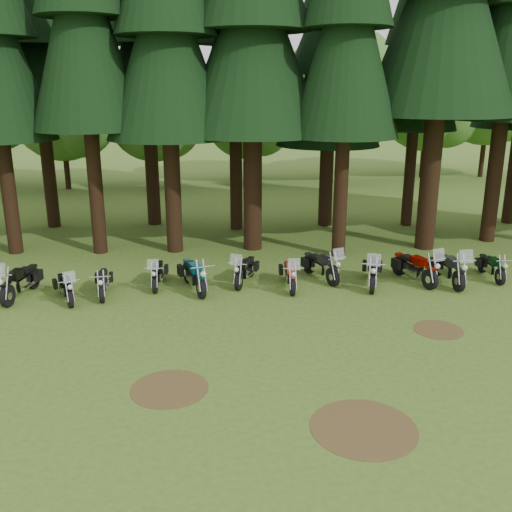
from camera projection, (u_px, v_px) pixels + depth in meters
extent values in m
plane|color=#3E601E|center=(285.00, 345.00, 15.31)|extent=(120.00, 120.00, 0.00)
cylinder|color=black|center=(8.00, 187.00, 22.88)|extent=(0.58, 0.58, 5.53)
cylinder|color=black|center=(95.00, 181.00, 22.86)|extent=(0.58, 0.58, 5.99)
cone|color=black|center=(82.00, 27.00, 21.20)|extent=(4.32, 4.32, 7.49)
cylinder|color=black|center=(173.00, 185.00, 23.14)|extent=(0.66, 0.66, 5.57)
cone|color=black|center=(167.00, 45.00, 21.59)|extent=(4.95, 4.95, 6.96)
cylinder|color=black|center=(253.00, 182.00, 23.48)|extent=(0.77, 0.77, 5.70)
cone|color=black|center=(252.00, 41.00, 21.90)|extent=(5.81, 5.81, 7.12)
cylinder|color=black|center=(341.00, 186.00, 22.47)|extent=(0.55, 0.55, 5.71)
cone|color=black|center=(347.00, 38.00, 20.88)|extent=(4.15, 4.15, 7.14)
cylinder|color=black|center=(431.00, 170.00, 23.43)|extent=(0.80, 0.80, 6.62)
cone|color=black|center=(445.00, 3.00, 21.60)|extent=(5.98, 5.98, 8.27)
cylinder|color=black|center=(495.00, 170.00, 24.60)|extent=(0.64, 0.64, 6.35)
cylinder|color=black|center=(49.00, 170.00, 27.24)|extent=(0.60, 0.60, 5.53)
cone|color=black|center=(36.00, 53.00, 25.70)|extent=(4.52, 4.52, 6.91)
cylinder|color=black|center=(152.00, 168.00, 27.78)|extent=(0.65, 0.65, 5.55)
cone|color=black|center=(146.00, 53.00, 26.23)|extent=(4.85, 4.85, 6.94)
cylinder|color=black|center=(236.00, 172.00, 26.79)|extent=(0.58, 0.58, 5.52)
cone|color=black|center=(235.00, 53.00, 25.26)|extent=(4.35, 4.35, 6.90)
cylinder|color=black|center=(326.00, 178.00, 27.65)|extent=(0.66, 0.66, 4.70)
cone|color=black|center=(330.00, 81.00, 26.34)|extent=(4.94, 4.94, 5.87)
cone|color=black|center=(332.00, 16.00, 25.54)|extent=(3.95, 3.95, 4.96)
cylinder|color=black|center=(410.00, 169.00, 27.56)|extent=(0.53, 0.53, 5.56)
cone|color=black|center=(419.00, 52.00, 26.01)|extent=(3.94, 3.94, 6.95)
cylinder|color=black|center=(67.00, 168.00, 37.60)|extent=(0.36, 0.36, 2.80)
sphere|color=#386A26|center=(61.00, 110.00, 36.52)|extent=(6.53, 6.53, 6.53)
sphere|color=#386A26|center=(78.00, 121.00, 36.11)|extent=(4.67, 4.67, 4.67)
cylinder|color=black|center=(155.00, 168.00, 38.54)|extent=(0.36, 0.36, 2.55)
sphere|color=#386A26|center=(153.00, 116.00, 37.55)|extent=(5.95, 5.95, 5.95)
sphere|color=#386A26|center=(168.00, 126.00, 37.18)|extent=(4.25, 4.25, 4.25)
cylinder|color=black|center=(246.00, 165.00, 40.31)|extent=(0.36, 0.36, 2.47)
sphere|color=#386A26|center=(246.00, 117.00, 39.35)|extent=(5.76, 5.76, 5.76)
sphere|color=#386A26|center=(261.00, 126.00, 38.99)|extent=(4.12, 4.12, 4.12)
cylinder|color=black|center=(340.00, 157.00, 40.31)|extent=(0.36, 0.36, 3.52)
sphere|color=#386A26|center=(343.00, 88.00, 38.95)|extent=(8.21, 8.21, 8.21)
sphere|color=#386A26|center=(366.00, 101.00, 38.43)|extent=(5.87, 5.87, 5.87)
cylinder|color=black|center=(423.00, 158.00, 42.25)|extent=(0.36, 0.36, 2.94)
sphere|color=#386A26|center=(427.00, 103.00, 41.11)|extent=(6.86, 6.86, 6.86)
sphere|color=#386A26|center=(447.00, 113.00, 40.68)|extent=(4.90, 4.90, 4.90)
cylinder|color=black|center=(483.00, 153.00, 42.49)|extent=(0.36, 0.36, 3.52)
sphere|color=#386A26|center=(490.00, 88.00, 41.13)|extent=(8.20, 8.20, 8.20)
cylinder|color=#4C3D1E|center=(170.00, 389.00, 13.11)|extent=(1.80, 1.80, 0.01)
cylinder|color=#4C3D1E|center=(438.00, 330.00, 16.24)|extent=(1.40, 1.40, 0.01)
cylinder|color=#4C3D1E|center=(364.00, 428.00, 11.61)|extent=(2.20, 2.20, 0.01)
cylinder|color=black|center=(7.00, 296.00, 17.85)|extent=(0.30, 0.73, 0.72)
cylinder|color=black|center=(33.00, 278.00, 19.45)|extent=(0.30, 0.73, 0.72)
cube|color=silver|center=(21.00, 283.00, 18.67)|extent=(0.46, 0.81, 0.37)
cube|color=black|center=(16.00, 274.00, 18.32)|extent=(0.45, 0.65, 0.26)
cube|color=black|center=(24.00, 271.00, 18.81)|extent=(0.45, 0.65, 0.13)
cylinder|color=black|center=(70.00, 299.00, 17.79)|extent=(0.34, 0.59, 0.59)
cylinder|color=black|center=(62.00, 285.00, 18.95)|extent=(0.34, 0.59, 0.59)
cube|color=silver|center=(65.00, 289.00, 18.39)|extent=(0.46, 0.67, 0.30)
cube|color=black|center=(66.00, 282.00, 18.12)|extent=(0.43, 0.55, 0.21)
cube|color=black|center=(63.00, 279.00, 18.48)|extent=(0.43, 0.55, 0.11)
cube|color=silver|center=(69.00, 277.00, 17.33)|extent=(0.39, 0.24, 0.35)
cylinder|color=black|center=(102.00, 294.00, 18.19)|extent=(0.18, 0.60, 0.59)
cylinder|color=black|center=(105.00, 280.00, 19.50)|extent=(0.18, 0.60, 0.59)
cube|color=silver|center=(103.00, 284.00, 18.86)|extent=(0.30, 0.65, 0.30)
cube|color=black|center=(102.00, 277.00, 18.58)|extent=(0.31, 0.51, 0.21)
cube|color=black|center=(103.00, 274.00, 18.97)|extent=(0.31, 0.51, 0.11)
cylinder|color=black|center=(155.00, 285.00, 19.02)|extent=(0.16, 0.60, 0.59)
cylinder|color=black|center=(160.00, 272.00, 20.34)|extent=(0.16, 0.60, 0.59)
cube|color=silver|center=(158.00, 275.00, 19.70)|extent=(0.29, 0.64, 0.30)
cube|color=black|center=(157.00, 268.00, 19.41)|extent=(0.30, 0.51, 0.21)
cube|color=black|center=(158.00, 266.00, 19.82)|extent=(0.30, 0.51, 0.11)
cube|color=silver|center=(153.00, 265.00, 18.54)|extent=(0.38, 0.14, 0.35)
cylinder|color=black|center=(201.00, 288.00, 18.53)|extent=(0.34, 0.74, 0.72)
cylinder|color=black|center=(187.00, 273.00, 20.04)|extent=(0.34, 0.74, 0.72)
cube|color=silver|center=(193.00, 277.00, 19.31)|extent=(0.50, 0.82, 0.37)
cube|color=#044456|center=(195.00, 268.00, 18.97)|extent=(0.48, 0.67, 0.26)
cube|color=black|center=(191.00, 265.00, 19.43)|extent=(0.48, 0.67, 0.13)
cylinder|color=black|center=(239.00, 281.00, 19.30)|extent=(0.35, 0.63, 0.63)
cylinder|color=black|center=(251.00, 268.00, 20.66)|extent=(0.35, 0.63, 0.63)
cube|color=silver|center=(245.00, 272.00, 20.00)|extent=(0.49, 0.72, 0.32)
cube|color=black|center=(244.00, 264.00, 19.70)|extent=(0.46, 0.59, 0.23)
cube|color=black|center=(247.00, 262.00, 20.11)|extent=(0.46, 0.59, 0.11)
cube|color=silver|center=(236.00, 260.00, 18.79)|extent=(0.42, 0.26, 0.38)
cylinder|color=black|center=(292.00, 286.00, 18.80)|extent=(0.16, 0.64, 0.63)
cylinder|color=black|center=(287.00, 272.00, 20.23)|extent=(0.16, 0.64, 0.63)
cube|color=silver|center=(290.00, 276.00, 19.54)|extent=(0.30, 0.69, 0.33)
cube|color=red|center=(291.00, 268.00, 19.23)|extent=(0.31, 0.54, 0.23)
cube|color=black|center=(289.00, 266.00, 19.66)|extent=(0.31, 0.54, 0.12)
cube|color=silver|center=(294.00, 264.00, 18.28)|extent=(0.41, 0.14, 0.38)
cylinder|color=black|center=(333.00, 277.00, 19.68)|extent=(0.37, 0.68, 0.67)
cylinder|color=black|center=(309.00, 264.00, 21.02)|extent=(0.37, 0.68, 0.67)
cube|color=silver|center=(320.00, 268.00, 20.37)|extent=(0.52, 0.76, 0.34)
cube|color=black|center=(324.00, 260.00, 20.07)|extent=(0.48, 0.63, 0.24)
cube|color=black|center=(316.00, 257.00, 20.48)|extent=(0.48, 0.63, 0.12)
cube|color=silver|center=(339.00, 254.00, 19.16)|extent=(0.44, 0.27, 0.40)
cylinder|color=black|center=(372.00, 284.00, 18.97)|extent=(0.34, 0.70, 0.69)
cylinder|color=black|center=(372.00, 269.00, 20.49)|extent=(0.34, 0.70, 0.69)
cube|color=silver|center=(372.00, 273.00, 19.75)|extent=(0.49, 0.78, 0.35)
cube|color=black|center=(373.00, 265.00, 19.42)|extent=(0.46, 0.64, 0.25)
cube|color=black|center=(373.00, 262.00, 19.88)|extent=(0.46, 0.64, 0.13)
cube|color=silver|center=(374.00, 260.00, 18.41)|extent=(0.46, 0.25, 0.41)
cylinder|color=black|center=(430.00, 279.00, 19.36)|extent=(0.36, 0.72, 0.71)
cylinder|color=black|center=(399.00, 266.00, 20.81)|extent=(0.36, 0.72, 0.71)
cube|color=silver|center=(413.00, 269.00, 20.10)|extent=(0.52, 0.81, 0.37)
cube|color=#770800|center=(419.00, 261.00, 19.78)|extent=(0.49, 0.66, 0.26)
cube|color=black|center=(409.00, 258.00, 20.22)|extent=(0.49, 0.66, 0.13)
cube|color=silver|center=(439.00, 255.00, 18.80)|extent=(0.47, 0.27, 0.42)
cylinder|color=black|center=(459.00, 281.00, 19.16)|extent=(0.16, 0.72, 0.72)
cylinder|color=black|center=(438.00, 266.00, 20.78)|extent=(0.16, 0.72, 0.72)
cube|color=silver|center=(447.00, 270.00, 20.00)|extent=(0.31, 0.77, 0.37)
cube|color=black|center=(452.00, 261.00, 19.64)|extent=(0.33, 0.61, 0.26)
cube|color=black|center=(445.00, 258.00, 20.13)|extent=(0.33, 0.61, 0.13)
cube|color=silver|center=(466.00, 256.00, 18.57)|extent=(0.46, 0.14, 0.43)
cylinder|color=black|center=(500.00, 277.00, 19.80)|extent=(0.15, 0.59, 0.59)
cylinder|color=black|center=(482.00, 265.00, 21.12)|extent=(0.15, 0.59, 0.59)
cube|color=silver|center=(491.00, 268.00, 20.48)|extent=(0.27, 0.63, 0.30)
cube|color=black|center=(494.00, 261.00, 20.19)|extent=(0.29, 0.50, 0.21)
cube|color=black|center=(489.00, 259.00, 20.60)|extent=(0.29, 0.50, 0.11)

